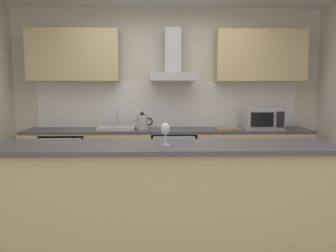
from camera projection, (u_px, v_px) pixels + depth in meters
ground at (173, 237)px, 3.49m from camera, size 5.41×4.55×0.02m
wall_back at (167, 99)px, 5.17m from camera, size 5.41×0.12×2.60m
backsplash_tile at (167, 104)px, 5.11m from camera, size 3.75×0.02×0.66m
counter_back at (168, 161)px, 4.88m from camera, size 3.88×0.60×0.90m
counter_island at (163, 204)px, 2.89m from camera, size 2.82×0.64×1.01m
upper_cabinets at (168, 56)px, 4.88m from camera, size 3.83×0.32×0.70m
oven at (173, 161)px, 4.86m from camera, size 0.60×0.62×0.80m
refrigerator at (67, 164)px, 4.81m from camera, size 0.58×0.60×0.85m
microwave at (263, 118)px, 4.81m from camera, size 0.50×0.38×0.30m
sink at (117, 127)px, 4.80m from camera, size 0.50×0.40×0.26m
kettle at (142, 122)px, 4.76m from camera, size 0.29×0.15×0.24m
range_hood at (173, 64)px, 4.85m from camera, size 0.62×0.45×0.72m
wine_glass at (165, 130)px, 2.80m from camera, size 0.08×0.08×0.18m
chopping_board at (227, 129)px, 4.81m from camera, size 0.38×0.30×0.02m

